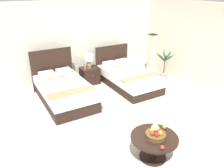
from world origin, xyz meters
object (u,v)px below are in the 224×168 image
object	(u,v)px
bed_near_window	(64,90)
loose_apple	(162,147)
nightstand	(90,76)
loose_orange	(164,127)
fruit_bowl	(156,133)
floor_lamp_corner	(152,54)
coffee_table	(154,142)
potted_palm	(164,69)
table_lamp	(89,60)
bed_near_corner	(128,77)
vase	(85,67)

from	to	relation	value
bed_near_window	loose_apple	xyz separation A→B (m)	(0.61, -3.41, 0.21)
bed_near_window	nightstand	world-z (taller)	bed_near_window
nightstand	loose_orange	bearing A→B (deg)	-91.49
fruit_bowl	loose_orange	size ratio (longest dim) A/B	4.73
loose_apple	floor_lamp_corner	world-z (taller)	floor_lamp_corner
coffee_table	loose_orange	world-z (taller)	loose_orange
nightstand	loose_apple	world-z (taller)	loose_apple
bed_near_window	potted_palm	size ratio (longest dim) A/B	2.26
table_lamp	coffee_table	world-z (taller)	table_lamp
bed_near_corner	fruit_bowl	bearing A→B (deg)	-114.39
bed_near_window	fruit_bowl	bearing A→B (deg)	-76.58
bed_near_corner	vase	distance (m)	1.42
bed_near_window	floor_lamp_corner	distance (m)	3.59
nightstand	coffee_table	size ratio (longest dim) A/B	0.66
nightstand	vase	distance (m)	0.39
coffee_table	loose_orange	bearing A→B (deg)	17.67
bed_near_corner	bed_near_window	bearing A→B (deg)	179.98
floor_lamp_corner	nightstand	bearing A→B (deg)	175.19
loose_apple	table_lamp	bearing A→B (deg)	82.88
loose_orange	coffee_table	bearing A→B (deg)	-162.33
loose_orange	floor_lamp_corner	distance (m)	4.33
floor_lamp_corner	bed_near_corner	bearing A→B (deg)	-157.80
bed_near_window	bed_near_corner	world-z (taller)	bed_near_window
bed_near_window	table_lamp	world-z (taller)	bed_near_window
bed_near_corner	nightstand	bearing A→B (deg)	142.44
loose_apple	nightstand	bearing A→B (deg)	82.85
table_lamp	loose_orange	xyz separation A→B (m)	(-0.10, -3.76, -0.31)
loose_orange	potted_palm	bearing A→B (deg)	48.72
bed_near_corner	fruit_bowl	xyz separation A→B (m)	(-1.40, -3.08, 0.27)
nightstand	floor_lamp_corner	world-z (taller)	floor_lamp_corner
fruit_bowl	coffee_table	bearing A→B (deg)	164.58
floor_lamp_corner	potted_palm	size ratio (longest dim) A/B	1.49
vase	potted_palm	bearing A→B (deg)	-17.96
bed_near_corner	loose_apple	bearing A→B (deg)	-114.02
table_lamp	floor_lamp_corner	xyz separation A→B (m)	(2.38, -0.22, -0.10)
bed_near_corner	fruit_bowl	distance (m)	3.39
table_lamp	vase	xyz separation A→B (m)	(-0.17, -0.06, -0.20)
bed_near_window	vase	bearing A→B (deg)	36.93
fruit_bowl	floor_lamp_corner	distance (m)	4.59
coffee_table	floor_lamp_corner	bearing A→B (deg)	52.47
bed_near_corner	table_lamp	world-z (taller)	bed_near_corner
bed_near_corner	loose_orange	size ratio (longest dim) A/B	28.00
loose_orange	floor_lamp_corner	size ratio (longest dim) A/B	0.06
coffee_table	potted_palm	world-z (taller)	potted_palm
floor_lamp_corner	potted_palm	distance (m)	0.77
table_lamp	loose_apple	world-z (taller)	table_lamp
potted_palm	loose_apple	bearing A→B (deg)	-131.73
coffee_table	fruit_bowl	bearing A→B (deg)	-15.42
bed_near_window	vase	world-z (taller)	bed_near_window
table_lamp	coffee_table	size ratio (longest dim) A/B	0.49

